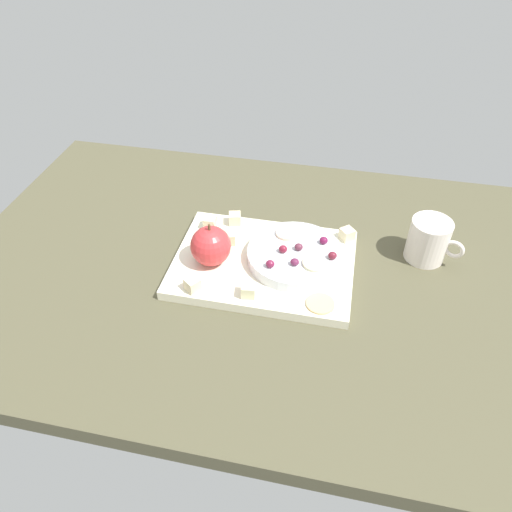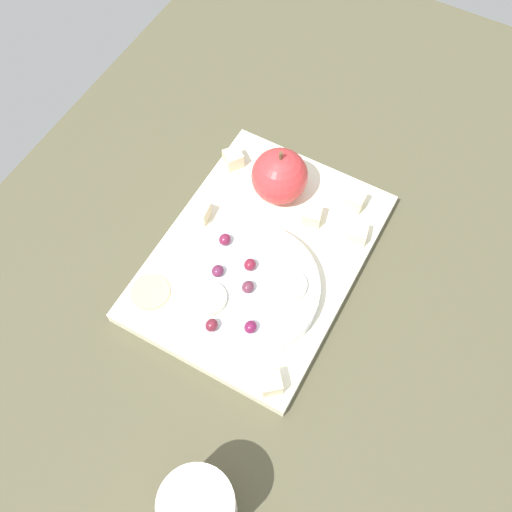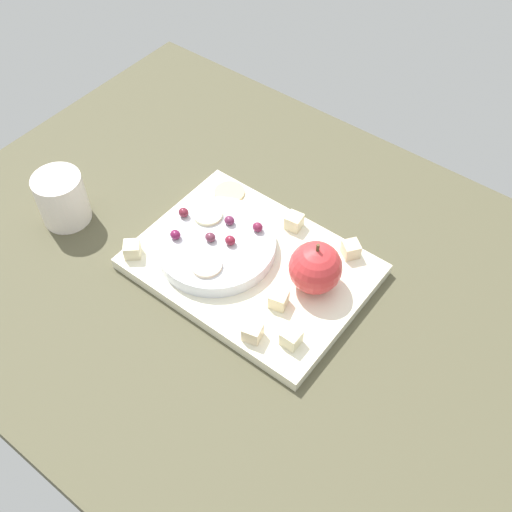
{
  "view_description": "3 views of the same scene",
  "coord_description": "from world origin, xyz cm",
  "views": [
    {
      "loc": [
        17.1,
        -70.53,
        69.12
      ],
      "look_at": [
        3.01,
        -3.41,
        8.92
      ],
      "focal_mm": 34.0,
      "sensor_mm": 36.0,
      "label": 1
    },
    {
      "loc": [
        37.96,
        17.73,
        75.39
      ],
      "look_at": [
        6.96,
        0.51,
        10.32
      ],
      "focal_mm": 41.43,
      "sensor_mm": 36.0,
      "label": 2
    },
    {
      "loc": [
        -32.98,
        46.15,
        79.74
      ],
      "look_at": [
        2.95,
        -0.39,
        7.99
      ],
      "focal_mm": 43.38,
      "sensor_mm": 36.0,
      "label": 3
    }
  ],
  "objects": [
    {
      "name": "grape_2",
      "position": [
        10.37,
        -3.17,
        8.55
      ],
      "size": [
        1.67,
        1.5,
        1.37
      ],
      "primitive_type": "ellipsoid",
      "color": "#622242",
      "rests_on": "serving_dish"
    },
    {
      "name": "grape_1",
      "position": [
        10.48,
        1.31,
        8.56
      ],
      "size": [
        1.67,
        1.5,
        1.39
      ],
      "primitive_type": "ellipsoid",
      "color": "#612A3C",
      "rests_on": "serving_dish"
    },
    {
      "name": "serving_dish",
      "position": [
        9.92,
        0.84,
        6.71
      ],
      "size": [
        18.75,
        18.75,
        2.31
      ],
      "primitive_type": "cylinder",
      "color": "silver",
      "rests_on": "platter"
    },
    {
      "name": "cheese_cube_0",
      "position": [
        -4.41,
        9.91,
        6.78
      ],
      "size": [
        2.99,
        2.99,
        2.47
      ],
      "primitive_type": "cube",
      "rotation": [
        0.0,
        0.0,
        0.25
      ],
      "color": "beige",
      "rests_on": "platter"
    },
    {
      "name": "cheese_cube_5",
      "position": [
        -7.21,
        -11.16,
        6.78
      ],
      "size": [
        3.45,
        3.45,
        2.47
      ],
      "primitive_type": "cube",
      "rotation": [
        0.0,
        0.0,
        0.93
      ],
      "color": "beige",
      "rests_on": "platter"
    },
    {
      "name": "cheese_cube_4",
      "position": [
        -9.21,
        7.42,
        6.78
      ],
      "size": [
        2.48,
        2.48,
        2.47
      ],
      "primitive_type": "cube",
      "rotation": [
        0.0,
        0.0,
        0.01
      ],
      "color": "beige",
      "rests_on": "platter"
    },
    {
      "name": "apple_slice_0",
      "position": [
        7.59,
        5.6,
        8.16
      ],
      "size": [
        4.66,
        4.66,
        0.6
      ],
      "primitive_type": "cylinder",
      "color": "beige",
      "rests_on": "serving_dish"
    },
    {
      "name": "cup",
      "position": [
        35.42,
        9.33,
        8.0
      ],
      "size": [
        10.79,
        7.96,
        8.85
      ],
      "color": "white",
      "rests_on": "table"
    },
    {
      "name": "apple_stem",
      "position": [
        -5.95,
        -2.95,
        14.01
      ],
      "size": [
        0.5,
        0.5,
        1.2
      ],
      "primitive_type": "cylinder",
      "color": "brown",
      "rests_on": "apple_whole"
    },
    {
      "name": "platter",
      "position": [
        3.98,
        -0.51,
        4.57
      ],
      "size": [
        35.1,
        25.65,
        1.97
      ],
      "primitive_type": "cube",
      "color": "#EDE8CC",
      "rests_on": "table"
    },
    {
      "name": "cracker_0",
      "position": [
        16.14,
        -10.14,
        5.75
      ],
      "size": [
        5.14,
        5.14,
        0.4
      ],
      "primitive_type": "cylinder",
      "color": "#E3B97E",
      "rests_on": "platter"
    },
    {
      "name": "apple_whole",
      "position": [
        -5.95,
        -2.95,
        9.48
      ],
      "size": [
        7.86,
        7.86,
        7.86
      ],
      "primitive_type": "sphere",
      "color": "red",
      "rests_on": "platter"
    },
    {
      "name": "cheese_cube_3",
      "position": [
        19.47,
        9.47,
        6.78
      ],
      "size": [
        3.48,
        3.48,
        2.47
      ],
      "primitive_type": "cube",
      "rotation": [
        0.0,
        0.0,
        0.71
      ],
      "color": "beige",
      "rests_on": "platter"
    },
    {
      "name": "grape_3",
      "position": [
        5.97,
        -4.71,
        8.62
      ],
      "size": [
        1.67,
        1.5,
        1.51
      ],
      "primitive_type": "ellipsoid",
      "color": "maroon",
      "rests_on": "serving_dish"
    },
    {
      "name": "cheese_cube_1",
      "position": [
        3.09,
        -10.55,
        6.78
      ],
      "size": [
        2.76,
        2.76,
        2.47
      ],
      "primitive_type": "cube",
      "rotation": [
        0.0,
        0.0,
        0.13
      ],
      "color": "beige",
      "rests_on": "platter"
    },
    {
      "name": "grape_0",
      "position": [
        17.12,
        -0.34,
        8.65
      ],
      "size": [
        1.67,
        1.5,
        1.56
      ],
      "primitive_type": "ellipsoid",
      "color": "maroon",
      "rests_on": "serving_dish"
    },
    {
      "name": "table",
      "position": [
        0.0,
        0.0,
        1.79
      ],
      "size": [
        116.74,
        80.89,
        3.58
      ],
      "primitive_type": "cube",
      "color": "#4E4B35",
      "rests_on": "ground"
    },
    {
      "name": "cheese_cube_2",
      "position": [
        -3.98,
        3.25,
        6.78
      ],
      "size": [
        3.01,
        3.01,
        2.47
      ],
      "primitive_type": "cube",
      "rotation": [
        0.0,
        0.0,
        0.26
      ],
      "color": "beige",
      "rests_on": "platter"
    },
    {
      "name": "apple_slice_1",
      "position": [
        14.1,
        -2.34,
        8.16
      ],
      "size": [
        4.66,
        4.66,
        0.6
      ],
      "primitive_type": "cylinder",
      "color": "beige",
      "rests_on": "serving_dish"
    },
    {
      "name": "grape_4",
      "position": [
        15.02,
        4.23,
        8.6
      ],
      "size": [
        1.67,
        1.5,
        1.48
      ],
      "primitive_type": "ellipsoid",
      "color": "maroon",
      "rests_on": "serving_dish"
    },
    {
      "name": "grape_5",
      "position": [
        7.62,
        0.13,
        8.62
      ],
      "size": [
        1.67,
        1.5,
        1.51
      ],
      "primitive_type": "ellipsoid",
      "color": "maroon",
      "rests_on": "serving_dish"
    }
  ]
}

